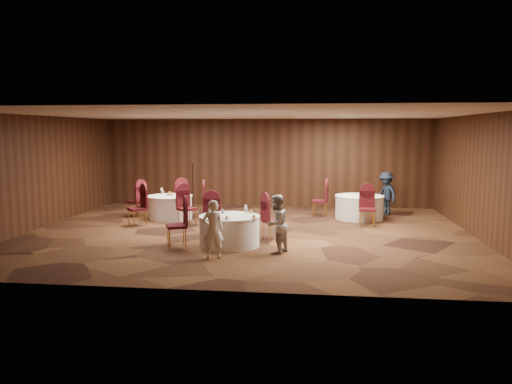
# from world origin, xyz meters

# --- Properties ---
(ground) EXTENTS (12.00, 12.00, 0.00)m
(ground) POSITION_xyz_m (0.00, 0.00, 0.00)
(ground) COLOR black
(ground) RESTS_ON ground
(room_shell) EXTENTS (12.00, 12.00, 12.00)m
(room_shell) POSITION_xyz_m (0.00, 0.00, 1.96)
(room_shell) COLOR silver
(room_shell) RESTS_ON ground
(table_main) EXTENTS (1.47, 1.47, 0.74)m
(table_main) POSITION_xyz_m (-0.23, -1.60, 0.38)
(table_main) COLOR white
(table_main) RESTS_ON ground
(table_left) EXTENTS (1.40, 1.40, 0.74)m
(table_left) POSITION_xyz_m (-2.73, 1.84, 0.38)
(table_left) COLOR white
(table_left) RESTS_ON ground
(table_right) EXTENTS (1.52, 1.52, 0.74)m
(table_right) POSITION_xyz_m (3.20, 2.60, 0.38)
(table_right) COLOR white
(table_right) RESTS_ON ground
(chairs_main) EXTENTS (2.94, 1.98, 1.00)m
(chairs_main) POSITION_xyz_m (-0.54, -0.99, 0.50)
(chairs_main) COLOR #3D0C13
(chairs_main) RESTS_ON ground
(chairs_left) EXTENTS (3.08, 3.07, 1.00)m
(chairs_left) POSITION_xyz_m (-2.69, 1.79, 0.50)
(chairs_left) COLOR #3D0C13
(chairs_left) RESTS_ON ground
(chairs_right) EXTENTS (1.92, 2.13, 1.00)m
(chairs_right) POSITION_xyz_m (2.65, 2.21, 0.50)
(chairs_right) COLOR #3D0C13
(chairs_right) RESTS_ON ground
(tabletop_main) EXTENTS (1.18, 1.10, 0.22)m
(tabletop_main) POSITION_xyz_m (-0.08, -1.69, 0.84)
(tabletop_main) COLOR silver
(tabletop_main) RESTS_ON table_main
(tabletop_left) EXTENTS (0.89, 0.87, 0.22)m
(tabletop_left) POSITION_xyz_m (-2.73, 1.84, 0.82)
(tabletop_left) COLOR silver
(tabletop_left) RESTS_ON table_left
(tabletop_right) EXTENTS (0.08, 0.08, 0.22)m
(tabletop_right) POSITION_xyz_m (3.38, 2.39, 0.90)
(tabletop_right) COLOR silver
(tabletop_right) RESTS_ON table_right
(mic_stand) EXTENTS (0.24, 0.24, 1.62)m
(mic_stand) POSITION_xyz_m (-2.48, 3.83, 0.47)
(mic_stand) COLOR black
(mic_stand) RESTS_ON ground
(woman_a) EXTENTS (0.53, 0.42, 1.29)m
(woman_a) POSITION_xyz_m (-0.38, -2.82, 0.64)
(woman_a) COLOR silver
(woman_a) RESTS_ON ground
(woman_b) EXTENTS (0.75, 0.81, 1.34)m
(woman_b) POSITION_xyz_m (0.95, -2.19, 0.67)
(woman_b) COLOR #A7A6AB
(woman_b) RESTS_ON ground
(man_c) EXTENTS (0.93, 1.06, 1.42)m
(man_c) POSITION_xyz_m (4.14, 3.48, 0.71)
(man_c) COLOR black
(man_c) RESTS_ON ground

